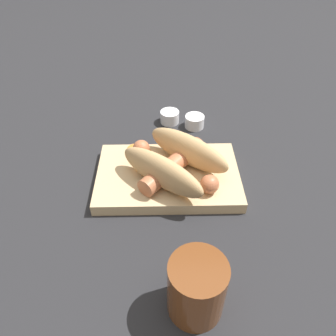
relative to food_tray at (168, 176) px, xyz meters
name	(u,v)px	position (x,y,z in m)	size (l,w,h in m)	color
ground_plane	(168,181)	(0.00, 0.00, -0.01)	(3.00, 3.00, 0.00)	#232326
food_tray	(168,176)	(0.00, 0.00, 0.00)	(0.27, 0.17, 0.02)	tan
bread_roll	(175,160)	(-0.01, 0.00, 0.04)	(0.21, 0.21, 0.06)	tan
sausage	(173,165)	(-0.01, 0.00, 0.03)	(0.16, 0.15, 0.03)	#B26642
pickled_veggies	(137,152)	(0.06, -0.06, 0.01)	(0.07, 0.07, 0.00)	#F99E4C
condiment_cup_near	(195,122)	(-0.07, -0.18, 0.00)	(0.04, 0.04, 0.03)	white
condiment_cup_far	(170,117)	(-0.01, -0.20, 0.00)	(0.04, 0.04, 0.03)	white
drink_glass	(197,288)	(-0.03, 0.25, 0.04)	(0.08, 0.08, 0.10)	brown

